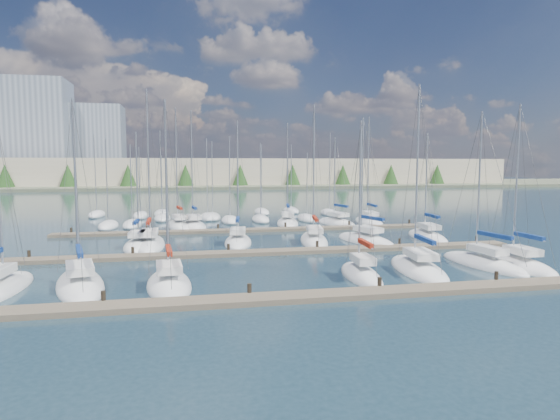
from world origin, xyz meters
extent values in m
plane|color=#223844|center=(0.00, 60.00, 0.00)|extent=(400.00, 400.00, 0.00)
cube|color=#6B5E4C|center=(0.00, 2.00, 0.15)|extent=(44.00, 1.80, 0.35)
cylinder|color=#2D261C|center=(-12.00, 2.90, 0.30)|extent=(0.26, 0.26, 1.10)
cylinder|color=#2D261C|center=(-4.00, 2.90, 0.30)|extent=(0.26, 0.26, 1.10)
cylinder|color=#2D261C|center=(4.00, 2.90, 0.30)|extent=(0.26, 0.26, 1.10)
cylinder|color=#2D261C|center=(12.00, 2.90, 0.30)|extent=(0.26, 0.26, 1.10)
cube|color=#6B5E4C|center=(0.00, 16.00, 0.15)|extent=(44.00, 1.80, 0.35)
cylinder|color=#2D261C|center=(-20.00, 16.90, 0.30)|extent=(0.26, 0.26, 1.10)
cylinder|color=#2D261C|center=(-12.00, 16.90, 0.30)|extent=(0.26, 0.26, 1.10)
cylinder|color=#2D261C|center=(-4.00, 16.90, 0.30)|extent=(0.26, 0.26, 1.10)
cylinder|color=#2D261C|center=(4.00, 16.90, 0.30)|extent=(0.26, 0.26, 1.10)
cylinder|color=#2D261C|center=(12.00, 16.90, 0.30)|extent=(0.26, 0.26, 1.10)
cylinder|color=#2D261C|center=(20.00, 16.90, 0.30)|extent=(0.26, 0.26, 1.10)
cube|color=#6B5E4C|center=(0.00, 30.00, 0.15)|extent=(44.00, 1.80, 0.35)
cylinder|color=#2D261C|center=(-20.00, 30.90, 0.30)|extent=(0.26, 0.26, 1.10)
cylinder|color=#2D261C|center=(-12.00, 30.90, 0.30)|extent=(0.26, 0.26, 1.10)
cylinder|color=#2D261C|center=(-4.00, 30.90, 0.30)|extent=(0.26, 0.26, 1.10)
cylinder|color=#2D261C|center=(4.00, 30.90, 0.30)|extent=(0.26, 0.26, 1.10)
cylinder|color=#2D261C|center=(12.00, 30.90, 0.30)|extent=(0.26, 0.26, 1.10)
cylinder|color=#2D261C|center=(20.00, 30.90, 0.30)|extent=(0.26, 0.26, 1.10)
ellipsoid|color=white|center=(-12.02, 21.47, 0.05)|extent=(2.75, 6.71, 1.60)
cube|color=black|center=(-12.02, 21.47, 0.05)|extent=(1.42, 3.23, 0.12)
cube|color=silver|center=(-12.03, 21.13, 1.35)|extent=(1.47, 2.37, 0.50)
cylinder|color=#9EA0A5|center=(-12.00, 22.00, 5.91)|extent=(0.14, 0.14, 9.61)
cylinder|color=#9EA0A5|center=(-12.05, 20.60, 2.40)|extent=(0.19, 2.79, 0.10)
cube|color=navy|center=(-12.05, 20.60, 2.52)|extent=(0.39, 2.57, 0.30)
ellipsoid|color=white|center=(5.30, 35.70, 0.05)|extent=(4.03, 8.52, 1.60)
cube|color=maroon|center=(5.30, 35.70, 0.05)|extent=(2.04, 4.11, 0.12)
cube|color=silver|center=(5.24, 35.30, 1.35)|extent=(1.95, 3.07, 0.50)
cylinder|color=#9EA0A5|center=(5.41, 36.35, 7.11)|extent=(0.14, 0.14, 12.01)
cylinder|color=#9EA0A5|center=(5.13, 34.65, 2.40)|extent=(0.66, 3.41, 0.10)
cube|color=navy|center=(5.13, 34.65, 2.52)|extent=(0.81, 3.17, 0.30)
ellipsoid|color=white|center=(16.14, 34.74, 0.05)|extent=(3.36, 9.30, 1.60)
cube|color=black|center=(16.14, 34.74, 0.05)|extent=(1.72, 4.47, 0.12)
cube|color=silver|center=(16.11, 34.29, 1.35)|extent=(1.71, 3.29, 0.50)
cylinder|color=#9EA0A5|center=(16.20, 35.47, 7.56)|extent=(0.14, 0.14, 12.92)
cylinder|color=#9EA0A5|center=(16.05, 33.56, 2.40)|extent=(0.40, 3.83, 0.10)
cube|color=navy|center=(16.05, 33.56, 2.52)|extent=(0.57, 3.54, 0.30)
ellipsoid|color=white|center=(4.91, 21.34, 0.05)|extent=(4.25, 9.91, 1.60)
cube|color=silver|center=(4.83, 20.87, 1.35)|extent=(2.00, 3.56, 0.50)
cylinder|color=#9EA0A5|center=(5.05, 22.10, 7.38)|extent=(0.14, 0.14, 12.57)
cylinder|color=#9EA0A5|center=(4.70, 20.11, 2.40)|extent=(0.80, 3.99, 0.10)
cube|color=maroon|center=(4.70, 20.11, 2.52)|extent=(0.95, 3.70, 0.30)
ellipsoid|color=white|center=(-11.00, 22.17, 0.05)|extent=(3.00, 9.74, 1.60)
cube|color=silver|center=(-10.99, 21.69, 1.35)|extent=(1.60, 3.42, 0.50)
cylinder|color=#9EA0A5|center=(-11.02, 22.95, 7.95)|extent=(0.14, 0.14, 13.70)
cylinder|color=#9EA0A5|center=(-10.96, 20.92, 2.40)|extent=(0.21, 4.06, 0.10)
cube|color=maroon|center=(-10.96, 20.92, 2.52)|extent=(0.40, 3.74, 0.30)
ellipsoid|color=white|center=(8.87, 7.36, 0.05)|extent=(4.11, 9.31, 1.60)
cube|color=silver|center=(8.81, 6.92, 1.35)|extent=(2.01, 3.34, 0.50)
cylinder|color=#9EA0A5|center=(8.97, 8.08, 7.26)|extent=(0.14, 0.14, 12.33)
cylinder|color=#9EA0A5|center=(8.71, 6.21, 2.40)|extent=(0.62, 3.76, 0.10)
cube|color=navy|center=(8.71, 6.21, 2.52)|extent=(0.78, 3.49, 0.30)
ellipsoid|color=white|center=(11.57, 34.45, 0.05)|extent=(4.51, 8.66, 1.60)
cube|color=silver|center=(11.65, 34.04, 1.35)|extent=(2.15, 3.15, 0.50)
cylinder|color=#9EA0A5|center=(11.43, 35.09, 6.17)|extent=(0.14, 0.14, 10.13)
cylinder|color=#9EA0A5|center=(11.78, 33.40, 2.40)|extent=(0.80, 3.41, 0.10)
cube|color=navy|center=(11.78, 33.40, 2.52)|extent=(0.94, 3.18, 0.30)
ellipsoid|color=white|center=(17.18, 21.23, 0.05)|extent=(3.43, 8.61, 1.60)
cube|color=silver|center=(17.14, 20.82, 1.35)|extent=(1.72, 3.07, 0.50)
cylinder|color=#9EA0A5|center=(17.25, 21.90, 6.06)|extent=(0.14, 0.14, 9.92)
cylinder|color=#9EA0A5|center=(17.07, 20.15, 2.40)|extent=(0.46, 3.51, 0.10)
cube|color=navy|center=(17.07, 20.15, 2.52)|extent=(0.63, 3.25, 0.30)
ellipsoid|color=white|center=(14.58, 8.07, 0.05)|extent=(3.44, 8.89, 1.60)
cube|color=black|center=(14.58, 8.07, 0.05)|extent=(1.75, 4.28, 0.12)
cube|color=silver|center=(14.63, 7.64, 1.35)|extent=(1.69, 3.17, 0.50)
cylinder|color=#9EA0A5|center=(14.49, 8.76, 6.40)|extent=(0.14, 0.14, 10.59)
cylinder|color=#9EA0A5|center=(14.71, 6.95, 2.40)|extent=(0.53, 3.63, 0.10)
cube|color=navy|center=(14.71, 6.95, 2.52)|extent=(0.70, 3.36, 0.30)
ellipsoid|color=white|center=(-2.64, 21.76, 0.05)|extent=(3.60, 7.75, 1.60)
cube|color=silver|center=(-2.70, 21.39, 1.35)|extent=(1.78, 2.78, 0.50)
cylinder|color=#9EA0A5|center=(-2.56, 22.35, 6.52)|extent=(0.14, 0.14, 10.85)
cylinder|color=#9EA0A5|center=(-2.78, 20.80, 2.40)|extent=(0.53, 3.12, 0.10)
cube|color=navy|center=(-2.78, 20.80, 2.52)|extent=(0.69, 2.90, 0.30)
ellipsoid|color=white|center=(16.89, 7.09, 0.05)|extent=(2.78, 7.70, 1.60)
cube|color=silver|center=(16.89, 6.70, 1.35)|extent=(1.51, 2.70, 0.50)
cylinder|color=#9EA0A5|center=(16.90, 7.70, 6.63)|extent=(0.14, 0.14, 11.07)
cylinder|color=#9EA0A5|center=(16.88, 6.09, 2.40)|extent=(0.15, 3.22, 0.10)
cube|color=navy|center=(16.88, 6.09, 2.52)|extent=(0.34, 2.97, 0.30)
ellipsoid|color=white|center=(-14.14, 7.33, 0.05)|extent=(4.97, 9.53, 1.60)
cube|color=black|center=(-14.14, 7.33, 0.05)|extent=(2.49, 4.60, 0.12)
cube|color=silver|center=(-14.03, 6.89, 1.35)|extent=(2.29, 3.47, 0.50)
cylinder|color=#9EA0A5|center=(-14.32, 8.04, 6.43)|extent=(0.14, 0.14, 10.66)
cylinder|color=#9EA0A5|center=(-13.85, 6.18, 2.40)|extent=(1.03, 3.74, 0.10)
cube|color=navy|center=(-13.85, 6.18, 2.52)|extent=(1.15, 3.49, 0.30)
ellipsoid|color=white|center=(-8.65, 6.33, 0.05)|extent=(3.33, 7.57, 1.60)
cube|color=silver|center=(-8.62, 5.96, 1.35)|extent=(1.71, 2.69, 0.50)
cylinder|color=#9EA0A5|center=(-8.70, 6.92, 6.41)|extent=(0.14, 0.14, 10.62)
cylinder|color=#9EA0A5|center=(-8.58, 5.38, 2.40)|extent=(0.34, 3.10, 0.10)
cube|color=maroon|center=(-8.58, 5.38, 2.52)|extent=(0.52, 2.86, 0.30)
ellipsoid|color=white|center=(-8.58, 35.34, 0.05)|extent=(3.96, 8.93, 1.60)
cube|color=black|center=(-8.58, 35.34, 0.05)|extent=(2.00, 4.30, 0.12)
cube|color=silver|center=(-8.51, 34.91, 1.35)|extent=(1.90, 3.21, 0.50)
cylinder|color=#9EA0A5|center=(-8.69, 36.02, 7.89)|extent=(0.14, 0.14, 13.57)
cylinder|color=#9EA0A5|center=(-8.40, 34.23, 2.40)|extent=(0.68, 3.59, 0.10)
cube|color=maroon|center=(-8.40, 34.23, 2.52)|extent=(0.83, 3.34, 0.30)
ellipsoid|color=white|center=(4.13, 6.34, 0.05)|extent=(2.54, 6.89, 1.60)
cube|color=maroon|center=(4.13, 6.34, 0.05)|extent=(1.31, 3.31, 0.12)
cube|color=silver|center=(4.11, 6.00, 1.35)|extent=(1.31, 2.44, 0.50)
cylinder|color=#9EA0A5|center=(4.16, 6.88, 5.88)|extent=(0.14, 0.14, 9.57)
cylinder|color=#9EA0A5|center=(4.07, 5.46, 2.40)|extent=(0.28, 2.84, 0.10)
cube|color=maroon|center=(4.07, 5.46, 2.52)|extent=(0.47, 2.63, 0.30)
ellipsoid|color=white|center=(9.96, 20.36, 0.05)|extent=(4.94, 9.10, 1.60)
cube|color=black|center=(9.96, 20.36, 0.05)|extent=(2.48, 4.40, 0.12)
cube|color=silver|center=(10.07, 19.94, 1.35)|extent=(2.28, 3.33, 0.50)
cylinder|color=#9EA0A5|center=(9.79, 21.03, 6.72)|extent=(0.14, 0.14, 11.23)
cylinder|color=#9EA0A5|center=(10.25, 19.27, 2.40)|extent=(1.02, 3.54, 0.10)
cube|color=navy|center=(10.25, 19.27, 2.52)|extent=(1.14, 3.31, 0.30)
ellipsoid|color=white|center=(-6.75, 34.89, 0.05)|extent=(3.86, 8.37, 1.60)
cube|color=silver|center=(-6.71, 34.49, 1.35)|extent=(1.93, 3.00, 0.50)
cylinder|color=#9EA0A5|center=(-6.83, 35.54, 7.71)|extent=(0.14, 0.14, 13.21)
cylinder|color=#9EA0A5|center=(-6.63, 33.85, 2.40)|extent=(0.49, 3.39, 0.10)
cube|color=navy|center=(-6.63, 33.85, 2.52)|extent=(0.66, 3.14, 0.30)
cylinder|color=#9EA0A5|center=(-20.75, 49.89, 6.50)|extent=(0.12, 0.12, 11.20)
ellipsoid|color=white|center=(-20.75, 49.89, 0.25)|extent=(2.20, 6.40, 1.40)
cylinder|color=#9EA0A5|center=(-3.94, 43.45, 5.97)|extent=(0.12, 0.12, 10.14)
ellipsoid|color=white|center=(-3.94, 43.45, 0.25)|extent=(2.20, 6.40, 1.40)
cylinder|color=#9EA0A5|center=(-4.68, 43.24, 6.14)|extent=(0.12, 0.12, 10.49)
ellipsoid|color=white|center=(-4.68, 43.24, 0.25)|extent=(2.20, 6.40, 1.40)
cylinder|color=#9EA0A5|center=(9.07, 50.53, 5.93)|extent=(0.12, 0.12, 10.06)
ellipsoid|color=white|center=(9.07, 50.53, 0.25)|extent=(2.20, 6.40, 1.40)
cylinder|color=#9EA0A5|center=(-14.23, 47.33, 5.60)|extent=(0.12, 0.12, 9.39)
ellipsoid|color=white|center=(-14.23, 47.33, 0.25)|extent=(2.20, 6.40, 1.40)
cylinder|color=#9EA0A5|center=(-16.97, 36.19, 5.83)|extent=(0.12, 0.12, 9.85)
ellipsoid|color=white|center=(-16.97, 36.19, 0.25)|extent=(2.20, 6.40, 1.40)
cylinder|color=#9EA0A5|center=(-14.23, 36.83, 5.55)|extent=(0.12, 0.12, 9.30)
ellipsoid|color=white|center=(-14.23, 36.83, 0.25)|extent=(2.20, 6.40, 1.40)
cylinder|color=#9EA0A5|center=(13.97, 45.41, 6.74)|extent=(0.12, 0.12, 11.68)
ellipsoid|color=white|center=(13.97, 45.41, 0.25)|extent=(2.20, 6.40, 1.40)
cylinder|color=#9EA0A5|center=(2.31, 39.32, 5.78)|extent=(0.12, 0.12, 9.76)
ellipsoid|color=white|center=(2.31, 39.32, 0.25)|extent=(2.20, 6.40, 1.40)
cylinder|color=#9EA0A5|center=(-11.34, 49.91, 6.87)|extent=(0.12, 0.12, 11.95)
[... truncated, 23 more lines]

